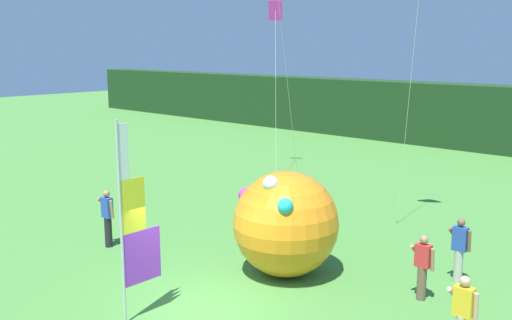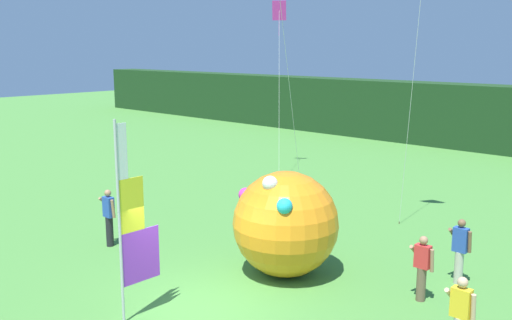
# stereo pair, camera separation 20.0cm
# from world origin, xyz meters

# --- Properties ---
(ground_plane) EXTENTS (120.00, 120.00, 0.00)m
(ground_plane) POSITION_xyz_m (0.00, 0.00, 0.00)
(ground_plane) COLOR #478438
(banner_flag) EXTENTS (0.06, 1.03, 4.45)m
(banner_flag) POSITION_xyz_m (-0.67, -1.17, 2.13)
(banner_flag) COLOR #B7B7BC
(banner_flag) RESTS_ON ground
(person_near_banner) EXTENTS (0.55, 0.48, 1.75)m
(person_near_banner) POSITION_xyz_m (-5.15, 1.07, 0.93)
(person_near_banner) COLOR black
(person_near_banner) RESTS_ON ground
(person_mid_field) EXTENTS (0.55, 0.48, 1.69)m
(person_mid_field) POSITION_xyz_m (3.70, 5.56, 0.90)
(person_mid_field) COLOR #B7B2A3
(person_mid_field) RESTS_ON ground
(person_far_left) EXTENTS (0.55, 0.48, 1.73)m
(person_far_left) POSITION_xyz_m (5.33, 1.92, 0.93)
(person_far_left) COLOR #B7B2A3
(person_far_left) RESTS_ON ground
(person_far_right) EXTENTS (0.55, 0.48, 1.59)m
(person_far_right) POSITION_xyz_m (3.50, 3.98, 0.85)
(person_far_right) COLOR brown
(person_far_right) RESTS_ON ground
(inflatable_balloon) EXTENTS (2.79, 2.76, 2.78)m
(inflatable_balloon) POSITION_xyz_m (0.11, 3.01, 1.39)
(inflatable_balloon) COLOR orange
(inflatable_balloon) RESTS_ON ground
(kite_magenta_diamond_0) EXTENTS (2.69, 2.92, 8.02)m
(kite_magenta_diamond_0) POSITION_xyz_m (-8.60, 12.73, 7.16)
(kite_magenta_diamond_0) COLOR brown
(kite_magenta_diamond_0) RESTS_ON ground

